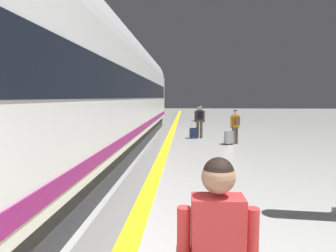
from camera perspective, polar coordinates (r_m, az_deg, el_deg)
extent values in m
cube|color=yellow|center=(10.79, -1.20, -5.99)|extent=(0.36, 80.00, 0.01)
cube|color=slate|center=(10.83, -3.27, -5.97)|extent=(0.74, 80.00, 0.01)
cube|color=#38383D|center=(10.79, -13.27, -4.27)|extent=(2.67, 25.17, 0.70)
cube|color=white|center=(10.64, -13.48, 5.33)|extent=(2.90, 26.22, 2.90)
cylinder|color=white|center=(10.74, -13.65, 12.82)|extent=(2.84, 25.69, 2.84)
cube|color=black|center=(10.65, -13.52, 7.22)|extent=(2.93, 24.64, 0.80)
cube|color=#8C1966|center=(10.70, -13.35, -0.83)|extent=(2.94, 25.69, 0.24)
cube|color=gray|center=(14.83, -14.51, 4.30)|extent=(0.02, 0.90, 2.00)
cube|color=red|center=(2.20, 9.22, -20.48)|extent=(0.35, 0.21, 0.61)
cylinder|color=red|center=(2.25, 15.34, -21.44)|extent=(0.09, 0.09, 0.57)
cylinder|color=red|center=(2.20, 2.95, -21.90)|extent=(0.09, 0.09, 0.57)
sphere|color=#A37556|center=(2.05, 9.40, -9.34)|extent=(0.22, 0.22, 0.22)
sphere|color=black|center=(2.04, 9.41, -8.65)|extent=(0.21, 0.21, 0.21)
cylinder|color=brown|center=(16.05, 5.58, -0.73)|extent=(0.15, 0.15, 0.87)
cylinder|color=brown|center=(16.07, 6.24, -0.72)|extent=(0.15, 0.15, 0.87)
cube|color=#4C4C51|center=(16.00, 5.93, 1.94)|extent=(0.37, 0.24, 0.62)
cylinder|color=#4C4C51|center=(15.98, 5.11, 1.76)|extent=(0.09, 0.09, 0.58)
cylinder|color=#4C4C51|center=(16.05, 6.73, 1.75)|extent=(0.09, 0.09, 0.58)
sphere|color=tan|center=(15.98, 5.95, 3.54)|extent=(0.23, 0.23, 0.23)
sphere|color=black|center=(15.98, 5.95, 3.63)|extent=(0.21, 0.21, 0.21)
cube|color=black|center=(15.85, 6.01, 1.98)|extent=(0.28, 0.17, 0.42)
cube|color=#19234C|center=(15.91, 4.78, -1.26)|extent=(0.42, 0.30, 0.49)
cube|color=#19234C|center=(16.03, 4.66, -1.42)|extent=(0.31, 0.09, 0.27)
cylinder|color=black|center=(15.85, 4.33, -2.28)|extent=(0.03, 0.06, 0.06)
cylinder|color=black|center=(15.92, 5.33, -2.25)|extent=(0.03, 0.06, 0.06)
cylinder|color=gray|center=(15.79, 4.48, 0.27)|extent=(0.02, 0.02, 0.38)
cylinder|color=gray|center=(15.85, 5.21, 0.29)|extent=(0.02, 0.02, 0.38)
cube|color=black|center=(15.80, 4.85, 0.97)|extent=(0.22, 0.08, 0.02)
cylinder|color=brown|center=(14.28, 12.12, -1.76)|extent=(0.13, 0.13, 0.78)
cylinder|color=brown|center=(14.37, 12.69, -1.73)|extent=(0.13, 0.13, 0.78)
cube|color=orange|center=(14.26, 12.46, 0.92)|extent=(0.36, 0.29, 0.56)
cylinder|color=orange|center=(14.17, 11.73, 0.72)|extent=(0.08, 0.08, 0.52)
cylinder|color=orange|center=(14.38, 13.13, 0.75)|extent=(0.08, 0.08, 0.52)
sphere|color=beige|center=(14.23, 12.49, 2.52)|extent=(0.20, 0.20, 0.20)
sphere|color=black|center=(14.23, 12.49, 2.61)|extent=(0.19, 0.19, 0.19)
cube|color=brown|center=(14.14, 12.75, 0.95)|extent=(0.27, 0.21, 0.37)
cube|color=#9E9EA3|center=(14.03, 11.28, -2.05)|extent=(0.44, 0.37, 0.57)
cube|color=#9E9EA3|center=(14.13, 11.00, -2.29)|extent=(0.28, 0.16, 0.31)
cylinder|color=black|center=(13.93, 10.93, -3.41)|extent=(0.05, 0.06, 0.06)
cylinder|color=black|center=(14.10, 11.89, -3.32)|extent=(0.05, 0.06, 0.06)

